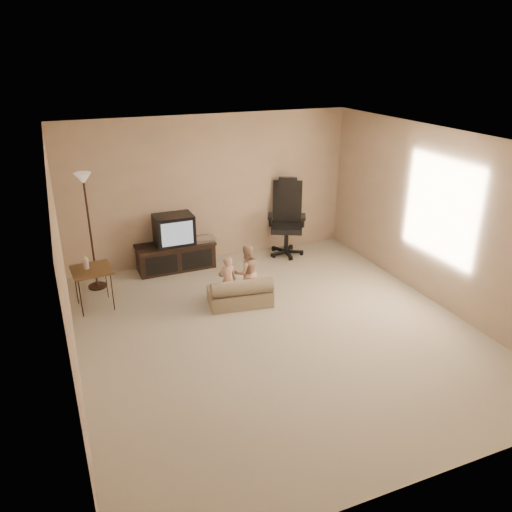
{
  "coord_description": "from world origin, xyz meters",
  "views": [
    {
      "loc": [
        -2.43,
        -5.21,
        3.47
      ],
      "look_at": [
        -0.05,
        0.6,
        0.85
      ],
      "focal_mm": 35.0,
      "sensor_mm": 36.0,
      "label": 1
    }
  ],
  "objects_px": {
    "office_chair": "(287,227)",
    "tv_stand": "(176,247)",
    "floor_lamp": "(87,206)",
    "side_table": "(91,270)",
    "toddler_right": "(247,272)",
    "toddler_left": "(227,281)",
    "child_sofa": "(241,294)"
  },
  "relations": [
    {
      "from": "office_chair",
      "to": "tv_stand",
      "type": "bearing_deg",
      "value": -155.27
    },
    {
      "from": "floor_lamp",
      "to": "side_table",
      "type": "bearing_deg",
      "value": -98.08
    },
    {
      "from": "toddler_right",
      "to": "tv_stand",
      "type": "bearing_deg",
      "value": -64.26
    },
    {
      "from": "office_chair",
      "to": "floor_lamp",
      "type": "relative_size",
      "value": 0.75
    },
    {
      "from": "floor_lamp",
      "to": "toddler_left",
      "type": "relative_size",
      "value": 2.4
    },
    {
      "from": "tv_stand",
      "to": "child_sofa",
      "type": "xyz_separation_m",
      "value": [
        0.54,
        -1.63,
        -0.22
      ]
    },
    {
      "from": "toddler_right",
      "to": "side_table",
      "type": "bearing_deg",
      "value": -15.28
    },
    {
      "from": "child_sofa",
      "to": "toddler_right",
      "type": "xyz_separation_m",
      "value": [
        0.17,
        0.18,
        0.24
      ]
    },
    {
      "from": "side_table",
      "to": "toddler_left",
      "type": "relative_size",
      "value": 1.07
    },
    {
      "from": "side_table",
      "to": "toddler_right",
      "type": "height_order",
      "value": "toddler_right"
    },
    {
      "from": "toddler_right",
      "to": "office_chair",
      "type": "bearing_deg",
      "value": -133.63
    },
    {
      "from": "tv_stand",
      "to": "office_chair",
      "type": "height_order",
      "value": "office_chair"
    },
    {
      "from": "tv_stand",
      "to": "floor_lamp",
      "type": "distance_m",
      "value": 1.64
    },
    {
      "from": "tv_stand",
      "to": "toddler_left",
      "type": "distance_m",
      "value": 1.59
    },
    {
      "from": "toddler_left",
      "to": "toddler_right",
      "type": "height_order",
      "value": "toddler_right"
    },
    {
      "from": "toddler_left",
      "to": "floor_lamp",
      "type": "bearing_deg",
      "value": -35.66
    },
    {
      "from": "office_chair",
      "to": "floor_lamp",
      "type": "distance_m",
      "value": 3.47
    },
    {
      "from": "tv_stand",
      "to": "child_sofa",
      "type": "height_order",
      "value": "tv_stand"
    },
    {
      "from": "child_sofa",
      "to": "toddler_left",
      "type": "relative_size",
      "value": 1.27
    },
    {
      "from": "toddler_right",
      "to": "child_sofa",
      "type": "bearing_deg",
      "value": 46.71
    },
    {
      "from": "side_table",
      "to": "toddler_left",
      "type": "distance_m",
      "value": 1.93
    },
    {
      "from": "side_table",
      "to": "toddler_right",
      "type": "bearing_deg",
      "value": -15.05
    },
    {
      "from": "side_table",
      "to": "toddler_left",
      "type": "height_order",
      "value": "side_table"
    },
    {
      "from": "floor_lamp",
      "to": "toddler_right",
      "type": "distance_m",
      "value": 2.55
    },
    {
      "from": "child_sofa",
      "to": "toddler_left",
      "type": "distance_m",
      "value": 0.28
    },
    {
      "from": "office_chair",
      "to": "toddler_left",
      "type": "distance_m",
      "value": 2.22
    },
    {
      "from": "office_chair",
      "to": "toddler_right",
      "type": "height_order",
      "value": "office_chair"
    },
    {
      "from": "side_table",
      "to": "child_sofa",
      "type": "bearing_deg",
      "value": -20.87
    },
    {
      "from": "floor_lamp",
      "to": "toddler_left",
      "type": "bearing_deg",
      "value": -37.53
    },
    {
      "from": "child_sofa",
      "to": "toddler_right",
      "type": "distance_m",
      "value": 0.34
    },
    {
      "from": "tv_stand",
      "to": "floor_lamp",
      "type": "relative_size",
      "value": 0.73
    },
    {
      "from": "child_sofa",
      "to": "toddler_right",
      "type": "relative_size",
      "value": 1.15
    }
  ]
}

